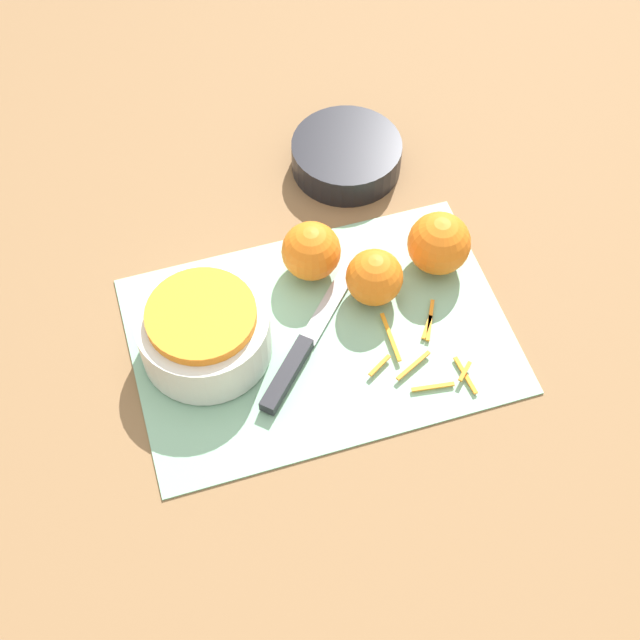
# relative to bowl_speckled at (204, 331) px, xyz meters

# --- Properties ---
(ground_plane) EXTENTS (4.00, 4.00, 0.00)m
(ground_plane) POSITION_rel_bowl_speckled_xyz_m (0.14, -0.02, -0.05)
(ground_plane) COLOR olive
(cutting_board) EXTENTS (0.48, 0.32, 0.01)m
(cutting_board) POSITION_rel_bowl_speckled_xyz_m (0.14, -0.02, -0.04)
(cutting_board) COLOR #84B793
(cutting_board) RESTS_ON ground_plane
(bowl_speckled) EXTENTS (0.16, 0.16, 0.08)m
(bowl_speckled) POSITION_rel_bowl_speckled_xyz_m (0.00, 0.00, 0.00)
(bowl_speckled) COLOR silver
(bowl_speckled) RESTS_ON cutting_board
(bowl_dark) EXTENTS (0.16, 0.16, 0.05)m
(bowl_dark) POSITION_rel_bowl_speckled_xyz_m (0.27, 0.25, -0.02)
(bowl_dark) COLOR black
(bowl_dark) RESTS_ON ground_plane
(knife) EXTENTS (0.19, 0.20, 0.02)m
(knife) POSITION_rel_bowl_speckled_xyz_m (0.10, -0.05, -0.03)
(knife) COLOR #232328
(knife) RESTS_ON cutting_board
(orange_left) EXTENTS (0.08, 0.08, 0.08)m
(orange_left) POSITION_rel_bowl_speckled_xyz_m (0.33, 0.04, 0.00)
(orange_left) COLOR orange
(orange_left) RESTS_ON cutting_board
(orange_right) EXTENTS (0.08, 0.08, 0.08)m
(orange_right) POSITION_rel_bowl_speckled_xyz_m (0.16, 0.08, -0.00)
(orange_right) COLOR orange
(orange_right) RESTS_ON cutting_board
(orange_back) EXTENTS (0.07, 0.07, 0.07)m
(orange_back) POSITION_rel_bowl_speckled_xyz_m (0.23, 0.02, -0.00)
(orange_back) COLOR orange
(orange_back) RESTS_ON cutting_board
(peel_pile) EXTENTS (0.13, 0.15, 0.01)m
(peel_pile) POSITION_rel_bowl_speckled_xyz_m (0.26, -0.09, -0.04)
(peel_pile) COLOR orange
(peel_pile) RESTS_ON cutting_board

